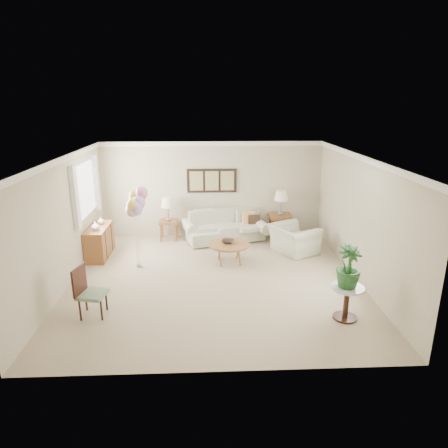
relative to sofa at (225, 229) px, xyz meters
name	(u,v)px	position (x,y,z in m)	size (l,w,h in m)	color
ground_plane	(215,280)	(-0.34, -2.50, -0.32)	(6.00, 6.00, 0.00)	tan
room_shell	(209,204)	(-0.45, -2.41, 1.30)	(6.04, 6.04, 2.60)	#B9AE97
wall_art_triptych	(212,181)	(-0.34, 0.47, 1.23)	(1.35, 0.06, 0.65)	black
sofa	(225,229)	(0.00, 0.00, 0.00)	(2.43, 1.35, 0.82)	beige
end_table_left	(169,224)	(-1.53, 0.13, 0.13)	(0.49, 0.45, 0.54)	brown
end_table_right	(280,218)	(1.52, 0.18, 0.22)	(0.60, 0.54, 0.65)	brown
lamp_left	(168,203)	(-1.53, 0.13, 0.70)	(0.36, 0.36, 0.63)	gray
lamp_right	(281,196)	(1.52, 0.18, 0.84)	(0.38, 0.38, 0.67)	gray
coffee_table	(229,245)	(0.02, -1.57, 0.11)	(0.94, 0.94, 0.47)	olive
decor_bowl	(228,241)	(-0.01, -1.53, 0.19)	(0.29, 0.29, 0.07)	#2C231C
armchair	(294,239)	(1.65, -0.97, 0.02)	(1.06, 0.92, 0.69)	beige
side_table	(347,295)	(1.89, -4.16, 0.13)	(0.56, 0.56, 0.61)	silver
potted_plant	(349,267)	(1.87, -4.16, 0.65)	(0.41, 0.41, 0.74)	#22511D
accent_chair	(88,291)	(-2.58, -3.85, 0.16)	(0.53, 0.53, 0.92)	gray
credenza	(99,241)	(-3.10, -1.00, 0.05)	(0.46, 1.20, 0.74)	brown
vase_white	(96,226)	(-3.08, -1.26, 0.52)	(0.20, 0.20, 0.21)	silver
vase_sage	(101,221)	(-3.08, -0.77, 0.50)	(0.17, 0.17, 0.17)	beige
balloon_cluster	(136,203)	(-2.02, -1.77, 1.19)	(0.49, 0.55, 1.87)	gray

